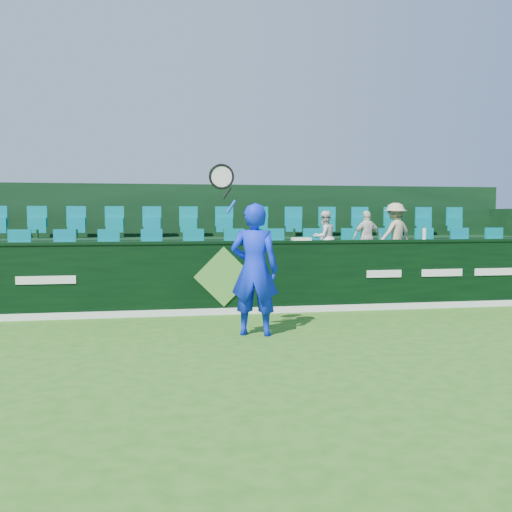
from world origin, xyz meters
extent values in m
plane|color=#286818|center=(0.00, 0.00, 0.00)|extent=(60.00, 60.00, 0.00)
cube|color=black|center=(0.00, 4.00, 0.65)|extent=(16.00, 0.20, 1.30)
cube|color=black|center=(0.00, 4.00, 1.32)|extent=(16.00, 0.24, 0.05)
cube|color=white|center=(0.00, 3.89, 0.06)|extent=(16.00, 0.02, 0.12)
cube|color=#559A38|center=(0.00, 3.88, 0.70)|extent=(1.10, 0.02, 1.10)
cube|color=white|center=(-3.10, 3.89, 0.70)|extent=(1.00, 0.01, 0.14)
cube|color=white|center=(3.10, 3.89, 0.70)|extent=(0.70, 0.01, 0.14)
cube|color=white|center=(4.30, 3.89, 0.70)|extent=(0.85, 0.01, 0.14)
cube|color=white|center=(5.50, 3.89, 0.70)|extent=(1.00, 0.01, 0.14)
cube|color=black|center=(0.00, 5.10, 0.40)|extent=(16.00, 2.00, 0.80)
cube|color=black|center=(0.00, 7.00, 0.65)|extent=(16.00, 1.80, 1.30)
cube|color=black|center=(0.00, 8.00, 1.30)|extent=(16.00, 0.20, 2.60)
cube|color=#047C8D|center=(0.00, 5.50, 1.10)|extent=(13.50, 0.50, 0.60)
cube|color=#047C8D|center=(0.00, 7.30, 1.60)|extent=(13.50, 0.50, 0.60)
imported|color=#0D26EB|center=(0.25, 2.03, 1.00)|extent=(0.84, 0.69, 2.00)
cylinder|color=#143FBF|center=(-0.12, 1.93, 1.94)|extent=(0.16, 0.04, 0.21)
cylinder|color=black|center=(-0.18, 1.93, 2.14)|extent=(0.14, 0.03, 0.18)
torus|color=black|center=(-0.26, 1.93, 2.38)|extent=(0.52, 0.04, 0.52)
cylinder|color=silver|center=(-0.26, 1.93, 2.38)|extent=(0.43, 0.01, 0.43)
imported|color=white|center=(2.27, 5.12, 1.36)|extent=(0.66, 0.59, 1.11)
imported|color=white|center=(3.22, 5.12, 1.36)|extent=(0.69, 0.36, 1.12)
imported|color=#C5B78A|center=(3.85, 5.12, 1.44)|extent=(0.95, 0.77, 1.29)
cube|color=white|center=(1.48, 4.00, 1.38)|extent=(0.34, 0.22, 0.05)
cylinder|color=white|center=(3.97, 4.00, 1.46)|extent=(0.07, 0.07, 0.22)
camera|label=1|loc=(-1.22, -6.41, 1.80)|focal=40.00mm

